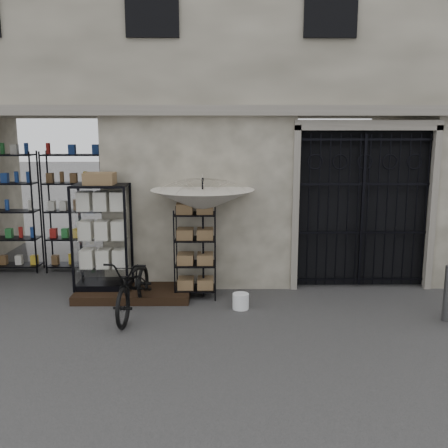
{
  "coord_description": "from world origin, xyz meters",
  "views": [
    {
      "loc": [
        -0.88,
        -6.89,
        2.92
      ],
      "look_at": [
        -0.8,
        1.4,
        1.35
      ],
      "focal_mm": 40.0,
      "sensor_mm": 36.0,
      "label": 1
    }
  ],
  "objects_px": {
    "market_umbrella": "(203,195)",
    "white_bucket": "(241,301)",
    "display_cabinet": "(102,242)",
    "wire_rack": "(195,254)",
    "bicycle": "(135,314)"
  },
  "relations": [
    {
      "from": "market_umbrella",
      "to": "white_bucket",
      "type": "height_order",
      "value": "market_umbrella"
    },
    {
      "from": "display_cabinet",
      "to": "market_umbrella",
      "type": "relative_size",
      "value": 0.79
    },
    {
      "from": "wire_rack",
      "to": "bicycle",
      "type": "bearing_deg",
      "value": -128.3
    },
    {
      "from": "market_umbrella",
      "to": "white_bucket",
      "type": "bearing_deg",
      "value": -45.14
    },
    {
      "from": "display_cabinet",
      "to": "wire_rack",
      "type": "xyz_separation_m",
      "value": [
        1.63,
        -0.08,
        -0.2
      ]
    },
    {
      "from": "market_umbrella",
      "to": "bicycle",
      "type": "bearing_deg",
      "value": -141.95
    },
    {
      "from": "display_cabinet",
      "to": "wire_rack",
      "type": "bearing_deg",
      "value": 1.25
    },
    {
      "from": "wire_rack",
      "to": "market_umbrella",
      "type": "height_order",
      "value": "market_umbrella"
    },
    {
      "from": "white_bucket",
      "to": "market_umbrella",
      "type": "bearing_deg",
      "value": 134.86
    },
    {
      "from": "display_cabinet",
      "to": "market_umbrella",
      "type": "bearing_deg",
      "value": 1.59
    },
    {
      "from": "display_cabinet",
      "to": "white_bucket",
      "type": "xyz_separation_m",
      "value": [
        2.41,
        -0.71,
        -0.85
      ]
    },
    {
      "from": "bicycle",
      "to": "market_umbrella",
      "type": "bearing_deg",
      "value": 43.4
    },
    {
      "from": "wire_rack",
      "to": "market_umbrella",
      "type": "bearing_deg",
      "value": 11.64
    },
    {
      "from": "white_bucket",
      "to": "display_cabinet",
      "type": "bearing_deg",
      "value": 163.57
    },
    {
      "from": "wire_rack",
      "to": "white_bucket",
      "type": "height_order",
      "value": "wire_rack"
    }
  ]
}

